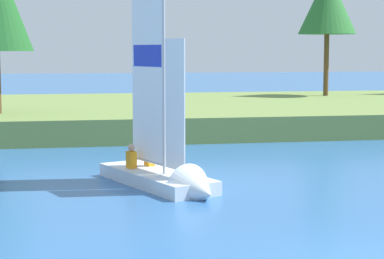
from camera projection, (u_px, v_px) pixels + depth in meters
The scene contains 3 objects.
shore_bank at pixel (170, 113), 34.35m from camera, with size 80.00×15.92×1.00m, color olive.
shoreline_tree_midleft at pixel (328, 3), 39.00m from camera, with size 3.23×3.23×6.94m.
sailboat at pixel (171, 172), 17.91m from camera, with size 2.95×4.84×6.43m.
Camera 1 is at (-5.15, -9.76, 3.56)m, focal length 65.65 mm.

